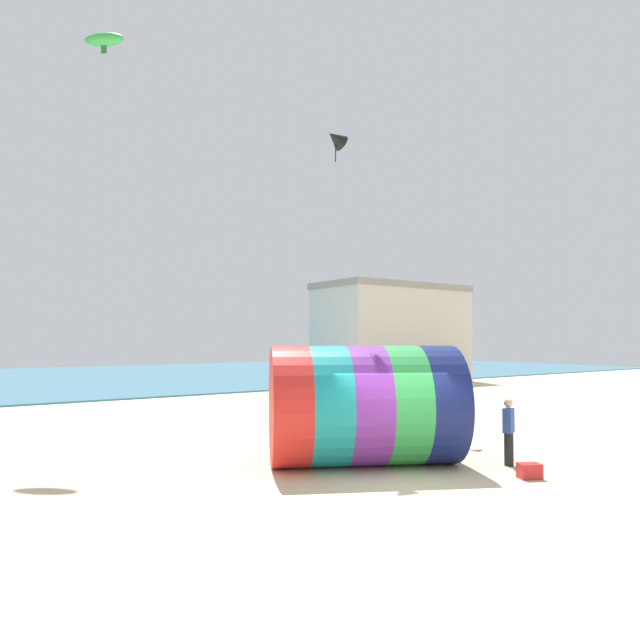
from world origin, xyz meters
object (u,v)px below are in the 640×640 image
cooler_box (530,471)px  bystander_mid_beach (333,389)px  giant_inflatable_tube (364,405)px  kite_handler (509,431)px  bystander_far_left (374,399)px  kite_green_parafoil (104,40)px  beach_flag (459,378)px  kite_black_delta (336,138)px

cooler_box → bystander_mid_beach: bearing=70.1°
giant_inflatable_tube → bystander_mid_beach: (7.89, 12.09, -0.80)m
cooler_box → kite_handler: bearing=56.1°
bystander_far_left → bystander_mid_beach: bearing=72.3°
kite_green_parafoil → beach_flag: kite_green_parafoil is taller
kite_black_delta → cooler_box: bearing=-77.2°
kite_green_parafoil → giant_inflatable_tube: bearing=-65.6°
giant_inflatable_tube → kite_green_parafoil: bearing=114.4°
kite_handler → kite_black_delta: bearing=113.9°
kite_handler → giant_inflatable_tube: bearing=143.0°
giant_inflatable_tube → kite_green_parafoil: kite_green_parafoil is taller
kite_handler → kite_black_delta: size_ratio=1.58×
bystander_mid_beach → cooler_box: bystander_mid_beach is taller
beach_flag → cooler_box: (-2.27, -4.14, -1.89)m
bystander_mid_beach → beach_flag: size_ratio=0.66×
kite_handler → beach_flag: 3.54m
giant_inflatable_tube → beach_flag: giant_inflatable_tube is taller
cooler_box → kite_black_delta: bearing=102.8°
kite_green_parafoil → bystander_mid_beach: 18.46m
kite_black_delta → cooler_box: 11.28m
beach_flag → cooler_box: 5.09m
bystander_far_left → cooler_box: bystander_far_left is taller
kite_green_parafoil → beach_flag: 17.61m
kite_handler → cooler_box: kite_handler is taller
kite_handler → kite_green_parafoil: 19.44m
kite_green_parafoil → beach_flag: bearing=-45.1°
kite_handler → bystander_mid_beach: size_ratio=1.14×
bystander_far_left → giant_inflatable_tube: bearing=-132.2°
bystander_far_left → kite_handler: bearing=-109.2°
bystander_mid_beach → beach_flag: (-3.36, -11.38, 1.29)m
kite_green_parafoil → bystander_far_left: (10.60, -2.77, -13.58)m
kite_green_parafoil → bystander_mid_beach: (12.26, 2.45, -13.58)m
giant_inflatable_tube → bystander_mid_beach: size_ratio=3.76×
kite_handler → bystander_far_left: kite_handler is taller
bystander_far_left → cooler_box: size_ratio=2.96×
giant_inflatable_tube → kite_black_delta: 8.52m
cooler_box → beach_flag: bearing=61.3°
giant_inflatable_tube → beach_flag: 4.61m
giant_inflatable_tube → bystander_mid_beach: bearing=56.9°
beach_flag → bystander_far_left: bearing=74.6°
kite_black_delta → beach_flag: size_ratio=0.48×
giant_inflatable_tube → kite_green_parafoil: size_ratio=3.79×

